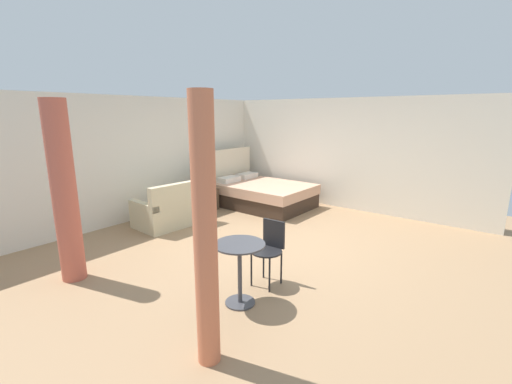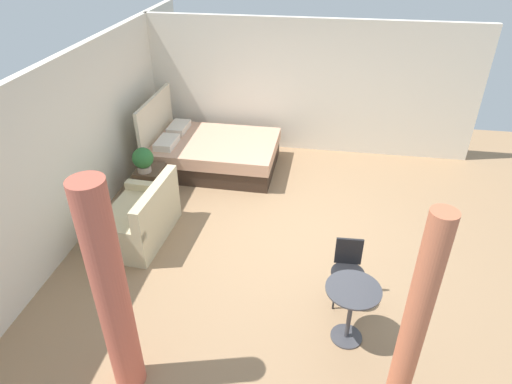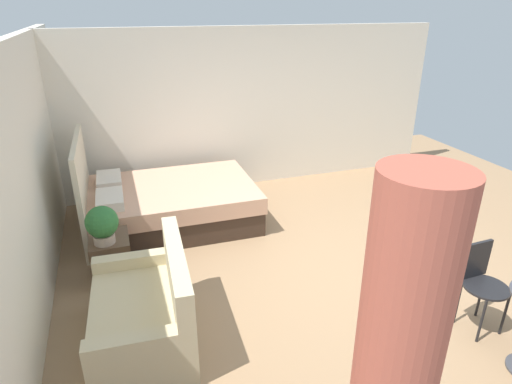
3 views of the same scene
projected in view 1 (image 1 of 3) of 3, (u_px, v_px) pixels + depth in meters
The scene contains 11 objects.
ground_plane at pixel (273, 244), 5.93m from camera, with size 8.91×9.23×0.02m, color #9E7A56.
wall_back at pixel (157, 156), 7.51m from camera, with size 8.91×0.12×2.53m, color silver.
wall_right at pixel (348, 154), 7.92m from camera, with size 0.12×6.23×2.53m, color silver.
bed at pixel (261, 193), 8.28m from camera, with size 1.61×2.27×1.30m.
couch at pixel (172, 210), 6.85m from camera, with size 1.37×0.91×0.89m.
nightstand at pixel (205, 200), 7.91m from camera, with size 0.50×0.42×0.49m.
potted_plant at pixel (200, 180), 7.75m from camera, with size 0.34×0.34×0.42m.
balcony_table at pixel (240, 263), 3.95m from camera, with size 0.59×0.59×0.75m.
cafe_chair_near_window at pixel (270, 246), 4.45m from camera, with size 0.42×0.42×0.84m.
curtain_left at pixel (205, 236), 2.87m from camera, with size 0.20×0.20×2.37m.
curtain_right at pixel (64, 193), 4.42m from camera, with size 0.30×0.30×2.37m.
Camera 1 is at (-4.59, -3.20, 2.19)m, focal length 24.17 mm.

